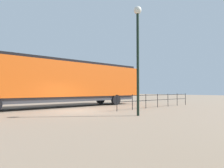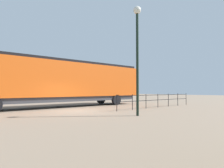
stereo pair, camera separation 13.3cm
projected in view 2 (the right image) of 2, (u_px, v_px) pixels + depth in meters
name	position (u px, v px, depth m)	size (l,w,h in m)	color
ground_plane	(76.00, 111.00, 14.57)	(120.00, 120.00, 0.00)	#84705B
locomotive	(67.00, 81.00, 18.57)	(3.01, 17.78, 4.36)	#D15114
lamp_post	(137.00, 41.00, 12.03)	(0.49, 0.49, 6.81)	black
platform_fence	(158.00, 99.00, 17.77)	(0.05, 10.17, 1.24)	black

